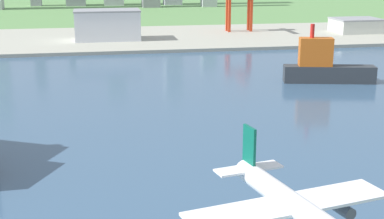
{
  "coord_description": "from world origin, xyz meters",
  "views": [
    {
      "loc": [
        -11.6,
        39.97,
        63.77
      ],
      "look_at": [
        17.95,
        203.2,
        18.64
      ],
      "focal_mm": 52.18,
      "sensor_mm": 36.0,
      "label": 1
    }
  ],
  "objects_px": {
    "container_barge": "(325,67)",
    "warehouse_annex": "(356,25)",
    "airplane_landing": "(296,207)",
    "port_crane_red": "(240,1)",
    "warehouse_main": "(107,25)"
  },
  "relations": [
    {
      "from": "airplane_landing",
      "to": "warehouse_main",
      "type": "xyz_separation_m",
      "value": [
        -17.81,
        360.94,
        -11.9
      ]
    },
    {
      "from": "airplane_landing",
      "to": "port_crane_red",
      "type": "bearing_deg",
      "value": 76.24
    },
    {
      "from": "airplane_landing",
      "to": "warehouse_annex",
      "type": "height_order",
      "value": "airplane_landing"
    },
    {
      "from": "airplane_landing",
      "to": "container_barge",
      "type": "distance_m",
      "value": 215.84
    },
    {
      "from": "warehouse_main",
      "to": "container_barge",
      "type": "bearing_deg",
      "value": -56.96
    },
    {
      "from": "container_barge",
      "to": "warehouse_annex",
      "type": "xyz_separation_m",
      "value": [
        102.93,
        172.92,
        -0.2
      ]
    },
    {
      "from": "warehouse_main",
      "to": "warehouse_annex",
      "type": "distance_m",
      "value": 210.73
    },
    {
      "from": "container_barge",
      "to": "warehouse_main",
      "type": "bearing_deg",
      "value": 123.04
    },
    {
      "from": "port_crane_red",
      "to": "warehouse_main",
      "type": "relative_size",
      "value": 0.77
    },
    {
      "from": "airplane_landing",
      "to": "warehouse_main",
      "type": "bearing_deg",
      "value": 92.82
    },
    {
      "from": "port_crane_red",
      "to": "warehouse_main",
      "type": "distance_m",
      "value": 118.76
    },
    {
      "from": "airplane_landing",
      "to": "warehouse_annex",
      "type": "distance_m",
      "value": 416.16
    },
    {
      "from": "port_crane_red",
      "to": "warehouse_annex",
      "type": "bearing_deg",
      "value": -13.63
    },
    {
      "from": "airplane_landing",
      "to": "container_barge",
      "type": "xyz_separation_m",
      "value": [
        89.78,
        195.52,
        -17.3
      ]
    },
    {
      "from": "container_barge",
      "to": "warehouse_main",
      "type": "distance_m",
      "value": 197.41
    }
  ]
}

